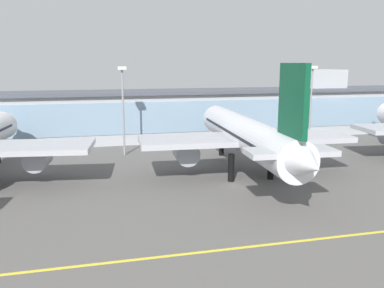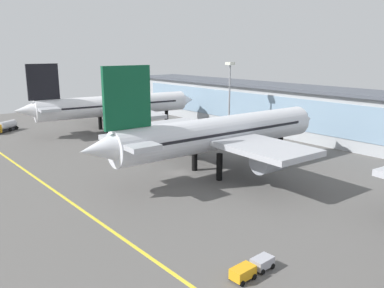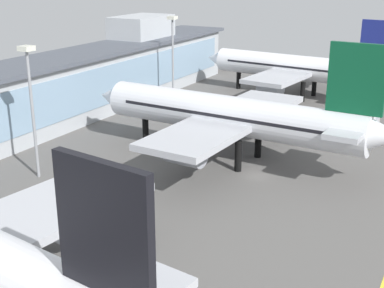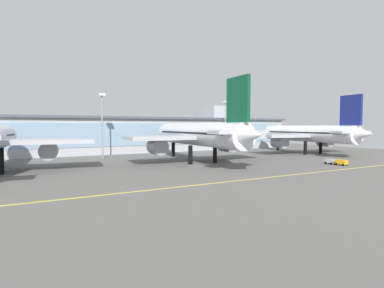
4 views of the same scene
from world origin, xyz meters
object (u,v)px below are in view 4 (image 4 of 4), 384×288
object	(u,v)px
airliner_far_right	(307,134)
apron_light_mast_centre	(102,115)
apron_light_mast_west	(225,117)
baggage_tug_near	(336,162)
airliner_near_right	(197,135)

from	to	relation	value
airliner_far_right	apron_light_mast_centre	xyz separation A→B (m)	(-67.43, 18.38, 6.17)
airliner_far_right	apron_light_mast_west	bearing A→B (deg)	45.49
airliner_far_right	apron_light_mast_centre	size ratio (longest dim) A/B	2.61
baggage_tug_near	apron_light_mast_west	size ratio (longest dim) A/B	0.29
apron_light_mast_centre	apron_light_mast_west	bearing A→B (deg)	5.70
airliner_near_right	apron_light_mast_west	bearing A→B (deg)	-43.13
airliner_far_right	baggage_tug_near	distance (m)	33.11
airliner_near_right	apron_light_mast_centre	size ratio (longest dim) A/B	2.77
airliner_near_right	apron_light_mast_centre	world-z (taller)	airliner_near_right
baggage_tug_near	apron_light_mast_centre	xyz separation A→B (m)	(-47.91, 44.40, 12.37)
baggage_tug_near	apron_light_mast_centre	size ratio (longest dim) A/B	0.29
airliner_far_right	apron_light_mast_west	xyz separation A→B (m)	(-18.92, 23.22, 6.17)
airliner_near_right	airliner_far_right	bearing A→B (deg)	-82.04
airliner_far_right	apron_light_mast_centre	world-z (taller)	apron_light_mast_centre
airliner_near_right	airliner_far_right	world-z (taller)	airliner_near_right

